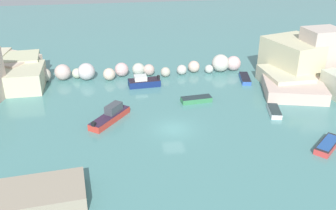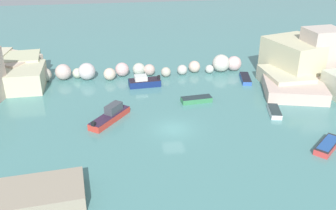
% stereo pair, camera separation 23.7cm
% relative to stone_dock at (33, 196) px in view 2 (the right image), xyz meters
% --- Properties ---
extents(cove_water, '(160.00, 160.00, 0.00)m').
position_rel_stone_dock_xyz_m(cove_water, '(13.85, 11.13, -0.74)').
color(cove_water, teal).
rests_on(cove_water, ground).
extents(cliff_headland_right, '(23.54, 15.97, 7.95)m').
position_rel_stone_dock_xyz_m(cliff_headland_right, '(37.51, 22.20, 1.78)').
color(cliff_headland_right, beige).
rests_on(cliff_headland_right, ground).
extents(rock_breakwater, '(31.97, 3.52, 2.79)m').
position_rel_stone_dock_xyz_m(rock_breakwater, '(11.97, 28.91, 0.39)').
color(rock_breakwater, beige).
rests_on(rock_breakwater, ground).
extents(stone_dock, '(9.10, 5.57, 1.48)m').
position_rel_stone_dock_xyz_m(stone_dock, '(0.00, 0.00, 0.00)').
color(stone_dock, gray).
rests_on(stone_dock, ground).
extents(moored_boat_0, '(4.30, 4.12, 0.71)m').
position_rel_stone_dock_xyz_m(moored_boat_0, '(29.43, 4.66, -0.37)').
color(moored_boat_0, '#D03D3C').
rests_on(moored_boat_0, cove_water).
extents(moored_boat_1, '(4.75, 2.31, 1.63)m').
position_rel_stone_dock_xyz_m(moored_boat_1, '(11.60, 24.73, -0.10)').
color(moored_boat_1, navy).
rests_on(moored_boat_1, cove_water).
extents(moored_boat_2, '(4.22, 1.82, 0.71)m').
position_rel_stone_dock_xyz_m(moored_boat_2, '(18.08, 18.12, -0.39)').
color(moored_boat_2, '#378150').
rests_on(moored_boat_2, cove_water).
extents(moored_boat_3, '(2.00, 3.70, 0.64)m').
position_rel_stone_dock_xyz_m(moored_boat_3, '(27.04, 13.27, -0.42)').
color(moored_boat_3, white).
rests_on(moored_boat_3, cove_water).
extents(moored_boat_4, '(2.10, 4.46, 0.63)m').
position_rel_stone_dock_xyz_m(moored_boat_4, '(27.08, 24.64, -0.42)').
color(moored_boat_4, '#325CB4').
rests_on(moored_boat_4, cove_water).
extents(moored_boat_5, '(5.11, 6.07, 1.85)m').
position_rel_stone_dock_xyz_m(moored_boat_5, '(6.65, 14.42, -0.09)').
color(moored_boat_5, red).
rests_on(moored_boat_5, cove_water).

